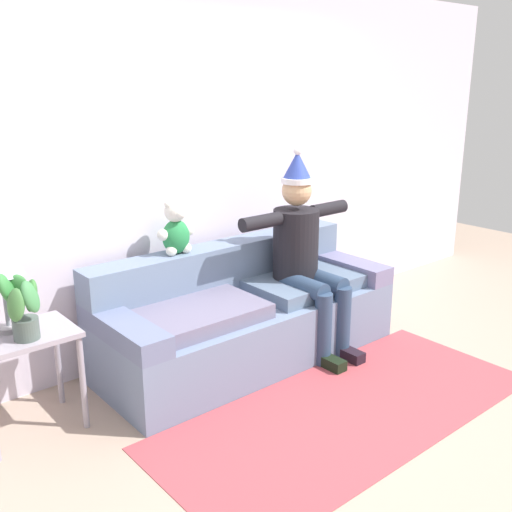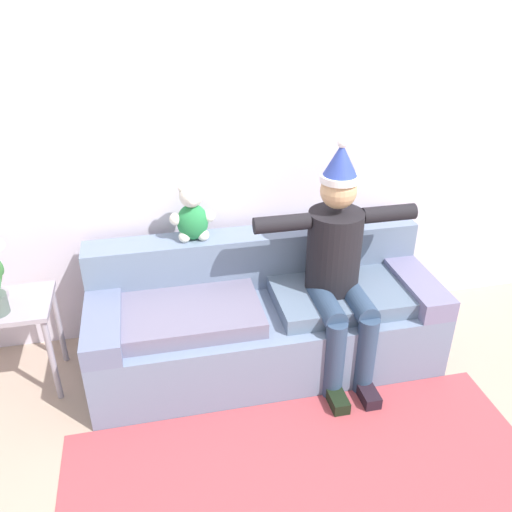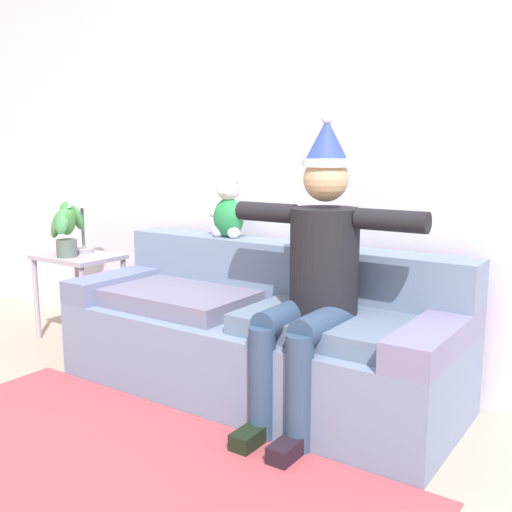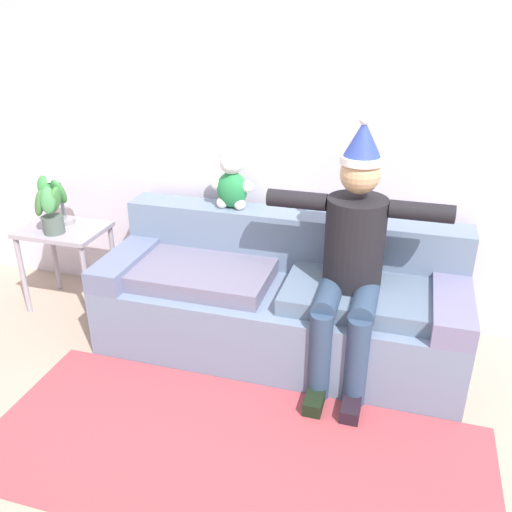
# 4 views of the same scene
# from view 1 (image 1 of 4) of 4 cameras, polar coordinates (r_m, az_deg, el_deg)

# --- Properties ---
(ground_plane) EXTENTS (10.00, 10.00, 0.00)m
(ground_plane) POSITION_cam_1_polar(r_m,az_deg,el_deg) (3.83, 9.18, -14.65)
(ground_plane) COLOR tan
(back_wall) EXTENTS (7.00, 0.10, 2.70)m
(back_wall) POSITION_cam_1_polar(r_m,az_deg,el_deg) (4.47, -5.26, 8.58)
(back_wall) COLOR silver
(back_wall) RESTS_ON ground_plane
(couch) EXTENTS (2.22, 0.85, 0.81)m
(couch) POSITION_cam_1_polar(r_m,az_deg,el_deg) (4.35, -1.04, -5.66)
(couch) COLOR slate
(couch) RESTS_ON ground_plane
(person_seated) EXTENTS (1.02, 0.77, 1.51)m
(person_seated) POSITION_cam_1_polar(r_m,az_deg,el_deg) (4.36, 4.70, 0.53)
(person_seated) COLOR black
(person_seated) RESTS_ON ground_plane
(teddy_bear) EXTENTS (0.29, 0.17, 0.38)m
(teddy_bear) POSITION_cam_1_polar(r_m,az_deg,el_deg) (4.12, -7.73, 2.53)
(teddy_bear) COLOR #278646
(teddy_bear) RESTS_ON couch
(side_table) EXTENTS (0.57, 0.42, 0.61)m
(side_table) POSITION_cam_1_polar(r_m,az_deg,el_deg) (3.62, -21.52, -8.47)
(side_table) COLOR #9F95A4
(side_table) RESTS_ON ground_plane
(table_lamp) EXTENTS (0.24, 0.24, 0.51)m
(table_lamp) POSITION_cam_1_polar(r_m,az_deg,el_deg) (3.52, -23.42, -0.67)
(table_lamp) COLOR gray
(table_lamp) RESTS_ON side_table
(potted_plant) EXTENTS (0.24, 0.27, 0.39)m
(potted_plant) POSITION_cam_1_polar(r_m,az_deg,el_deg) (3.43, -21.60, -4.43)
(potted_plant) COLOR #4E5D57
(potted_plant) RESTS_ON side_table
(area_rug) EXTENTS (2.54, 1.10, 0.01)m
(area_rug) POSITION_cam_1_polar(r_m,az_deg,el_deg) (3.83, 8.95, -14.49)
(area_rug) COLOR #AB444C
(area_rug) RESTS_ON ground_plane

